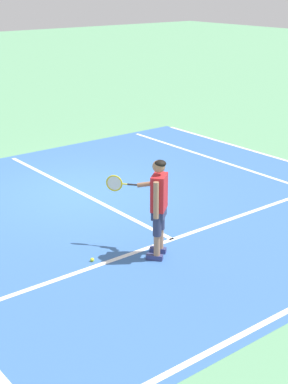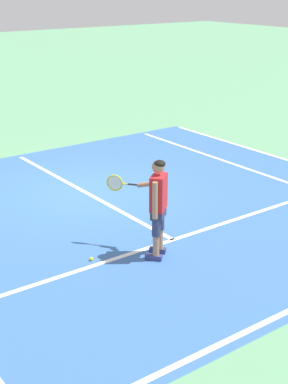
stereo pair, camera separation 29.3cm
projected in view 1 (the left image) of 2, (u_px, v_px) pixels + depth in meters
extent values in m
plane|color=#609E70|center=(80.00, 192.00, 12.69)|extent=(80.00, 80.00, 0.00)
cube|color=#3866A8|center=(115.00, 210.00, 11.70)|extent=(10.98, 9.62, 0.00)
cube|color=white|center=(172.00, 239.00, 10.39)|extent=(8.23, 0.10, 0.01)
cube|color=white|center=(78.00, 191.00, 12.74)|extent=(0.10, 6.40, 0.01)
cube|color=white|center=(251.00, 171.00, 14.09)|extent=(0.10, 9.22, 0.01)
cube|color=white|center=(287.00, 161.00, 14.89)|extent=(0.10, 9.22, 0.01)
cube|color=navy|center=(155.00, 257.00, 9.63)|extent=(0.26, 0.29, 0.09)
cube|color=navy|center=(158.00, 250.00, 9.89)|extent=(0.26, 0.29, 0.09)
cylinder|color=#A37556|center=(157.00, 245.00, 9.54)|extent=(0.11, 0.11, 0.36)
cylinder|color=#2D3351|center=(157.00, 224.00, 9.41)|extent=(0.14, 0.14, 0.41)
cylinder|color=#A37556|center=(160.00, 238.00, 9.80)|extent=(0.11, 0.11, 0.36)
cylinder|color=#2D3351|center=(161.00, 218.00, 9.66)|extent=(0.14, 0.14, 0.41)
cube|color=#2D3351|center=(159.00, 212.00, 9.48)|extent=(0.39, 0.37, 0.20)
cube|color=red|center=(159.00, 192.00, 9.36)|extent=(0.43, 0.41, 0.60)
cylinder|color=#A37556|center=(156.00, 200.00, 9.16)|extent=(0.09, 0.09, 0.62)
cylinder|color=red|center=(157.00, 178.00, 9.57)|extent=(0.23, 0.26, 0.29)
cylinder|color=#A37556|center=(145.00, 184.00, 9.70)|extent=(0.24, 0.28, 0.14)
sphere|color=#A37556|center=(159.00, 166.00, 9.21)|extent=(0.21, 0.21, 0.21)
ellipsoid|color=black|center=(160.00, 164.00, 9.19)|extent=(0.28, 0.28, 0.12)
cylinder|color=#232326|center=(133.00, 185.00, 9.77)|extent=(0.15, 0.18, 0.03)
cylinder|color=yellow|center=(125.00, 184.00, 9.80)|extent=(0.08, 0.09, 0.02)
torus|color=yellow|center=(114.00, 183.00, 9.84)|extent=(0.20, 0.25, 0.30)
cylinder|color=silver|center=(114.00, 183.00, 9.84)|extent=(0.16, 0.20, 0.25)
sphere|color=#CCE02D|center=(92.00, 260.00, 9.57)|extent=(0.07, 0.07, 0.07)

